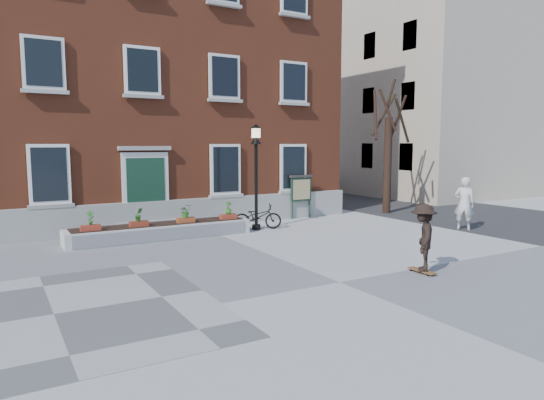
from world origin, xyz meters
TOP-DOWN VIEW (x-y plane):
  - ground at (0.00, 0.00)m, footprint 100.00×100.00m
  - checker_patch at (-6.00, 1.00)m, footprint 6.00×6.00m
  - bicycle at (1.73, 7.21)m, footprint 1.91×1.26m
  - parked_car at (10.81, 17.68)m, footprint 1.67×4.64m
  - bystander at (8.32, 3.19)m, footprint 0.80×0.87m
  - brick_building at (-2.00, 13.98)m, footprint 18.40×10.85m
  - planter_assembly at (-1.99, 7.18)m, footprint 6.20×1.12m
  - bare_tree at (9.01, 8.01)m, footprint 1.83×1.83m
  - side_street at (17.99, 19.78)m, footprint 15.20×36.00m
  - lamp_post at (1.63, 7.12)m, footprint 0.40×0.40m
  - notice_board at (4.66, 8.67)m, footprint 1.10×0.16m
  - skateboarder at (2.28, -0.38)m, footprint 1.21×1.20m

SIDE VIEW (x-z plane):
  - ground at x=0.00m, z-range 0.00..0.00m
  - checker_patch at x=-6.00m, z-range 0.00..0.01m
  - planter_assembly at x=-1.99m, z-range -0.27..0.88m
  - bicycle at x=1.73m, z-range 0.00..0.95m
  - parked_car at x=10.81m, z-range 0.00..1.52m
  - skateboarder at x=2.28m, z-range 0.03..1.78m
  - bystander at x=8.32m, z-range 0.00..1.99m
  - notice_board at x=4.66m, z-range 0.33..2.20m
  - lamp_post at x=1.63m, z-range 0.57..4.50m
  - bare_tree at x=9.01m, z-range -0.29..5.87m
  - brick_building at x=-2.00m, z-range 0.00..12.60m
  - side_street at x=17.99m, z-range -0.23..14.27m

